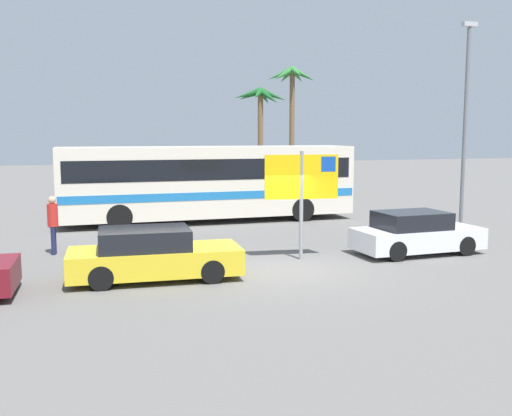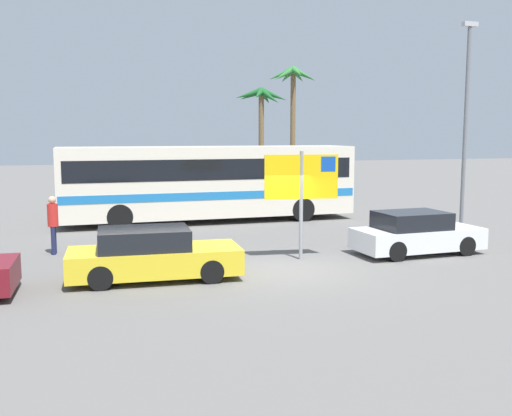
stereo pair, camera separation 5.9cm
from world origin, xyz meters
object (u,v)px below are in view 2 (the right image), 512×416
at_px(car_yellow, 152,255).
at_px(pedestrian_near_sign, 53,220).
at_px(car_white, 416,234).
at_px(ferry_sign, 303,181).
at_px(bus_front_coach, 209,179).

xyz_separation_m(car_yellow, pedestrian_near_sign, (-2.51, 4.07, 0.44)).
bearing_deg(car_yellow, car_white, 8.81).
xyz_separation_m(ferry_sign, car_white, (3.64, -0.31, -1.69)).
height_order(car_white, car_yellow, same).
xyz_separation_m(bus_front_coach, ferry_sign, (0.97, -8.28, 0.54)).
distance_m(car_white, pedestrian_near_sign, 11.21).
bearing_deg(car_white, bus_front_coach, 116.11).
distance_m(ferry_sign, pedestrian_near_sign, 7.76).
height_order(car_yellow, pedestrian_near_sign, pedestrian_near_sign).
xyz_separation_m(car_white, pedestrian_near_sign, (-10.71, 3.26, 0.44)).
bearing_deg(ferry_sign, pedestrian_near_sign, 164.43).
bearing_deg(pedestrian_near_sign, car_yellow, 129.58).
bearing_deg(bus_front_coach, pedestrian_near_sign, -138.82).
bearing_deg(bus_front_coach, ferry_sign, -83.31).
bearing_deg(ferry_sign, car_yellow, -159.17).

